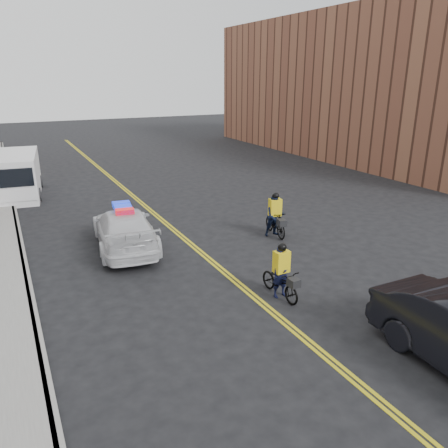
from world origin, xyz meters
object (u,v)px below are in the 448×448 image
cargo_van (18,176)px  police_cruiser (124,229)px  cyclist_near (281,278)px  cyclist_far (275,219)px

cargo_van → police_cruiser: bearing=-66.4°
cyclist_near → cyclist_far: (2.77, 4.55, 0.13)m
police_cruiser → cyclist_near: (3.11, -6.05, -0.17)m
cargo_van → cyclist_far: cargo_van is taller
police_cruiser → cyclist_near: cyclist_near is taller
cyclist_near → cyclist_far: bearing=56.5°
cargo_van → cyclist_far: bearing=-45.9°
police_cruiser → cyclist_near: 6.80m
police_cruiser → cargo_van: (-3.14, 10.23, 0.36)m
cargo_van → cyclist_near: bearing=-62.4°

